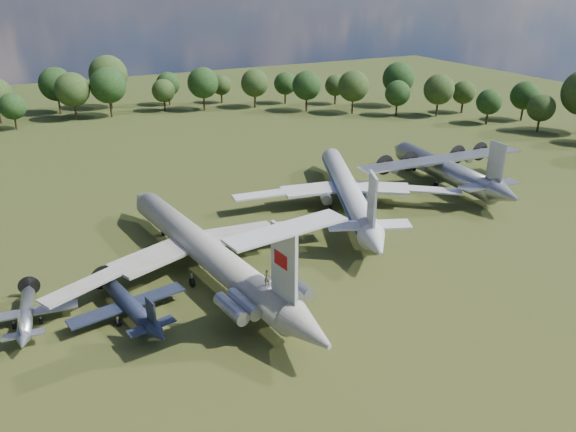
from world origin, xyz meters
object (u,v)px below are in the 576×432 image
person_on_il62 (267,277)px  small_prop_west (130,309)px  il62_airliner (206,255)px  an12_transport (444,172)px  tu104_jet (347,194)px  small_prop_northwest (27,316)px

person_on_il62 → small_prop_west: bearing=-40.5°
il62_airliner → an12_transport: bearing=5.9°
il62_airliner → person_on_il62: 14.08m
il62_airliner → person_on_il62: (1.86, -13.56, 3.34)m
il62_airliner → small_prop_west: il62_airliner is taller
tu104_jet → small_prop_west: size_ratio=2.76×
an12_transport → il62_airliner: bearing=-162.7°
il62_airliner → small_prop_northwest: il62_airliner is taller
an12_transport → small_prop_northwest: size_ratio=2.56×
il62_airliner → small_prop_west: 12.00m
tu104_jet → small_prop_west: bearing=-134.4°
il62_airliner → an12_transport: (47.02, 11.47, -0.14)m
tu104_jet → an12_transport: 20.64m
small_prop_northwest → small_prop_west: bearing=-14.6°
il62_airliner → tu104_jet: il62_airliner is taller
person_on_il62 → il62_airliner: bearing=-90.5°
il62_airliner → tu104_jet: size_ratio=1.06×
small_prop_west → small_prop_northwest: bearing=147.8°
small_prop_west → tu104_jet: bearing=12.1°
an12_transport → person_on_il62: (-45.16, -25.02, 3.47)m
tu104_jet → small_prop_northwest: (-46.68, -12.03, -1.35)m
tu104_jet → il62_airliner: bearing=-136.9°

